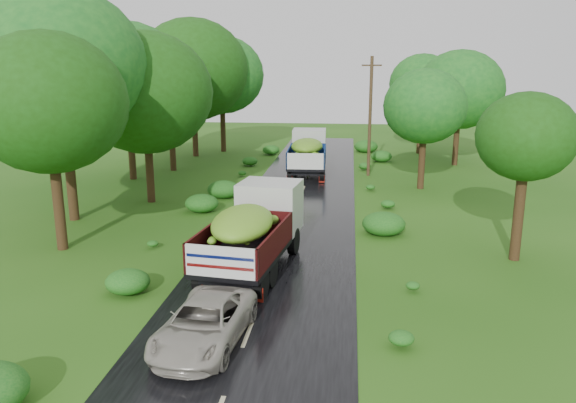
# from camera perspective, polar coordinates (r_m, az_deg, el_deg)

# --- Properties ---
(ground) EXTENTS (120.00, 120.00, 0.00)m
(ground) POSITION_cam_1_polar(r_m,az_deg,el_deg) (17.21, -4.14, -13.38)
(ground) COLOR #204F11
(ground) RESTS_ON ground
(road) EXTENTS (6.50, 80.00, 0.02)m
(road) POSITION_cam_1_polar(r_m,az_deg,el_deg) (21.71, -1.75, -7.35)
(road) COLOR black
(road) RESTS_ON ground
(road_lines) EXTENTS (0.12, 69.60, 0.00)m
(road_lines) POSITION_cam_1_polar(r_m,az_deg,el_deg) (22.63, -1.40, -6.40)
(road_lines) COLOR #BFB78C
(road_lines) RESTS_ON road
(truck_near) EXTENTS (3.42, 7.42, 3.01)m
(truck_near) POSITION_cam_1_polar(r_m,az_deg,el_deg) (21.91, -3.35, -2.49)
(truck_near) COLOR black
(truck_near) RESTS_ON ground
(truck_far) EXTENTS (2.73, 7.22, 3.00)m
(truck_far) POSITION_cam_1_polar(r_m,az_deg,el_deg) (40.68, 2.04, 5.18)
(truck_far) COLOR black
(truck_far) RESTS_ON ground
(car) EXTENTS (2.52, 4.76, 1.28)m
(car) POSITION_cam_1_polar(r_m,az_deg,el_deg) (16.56, -8.47, -12.11)
(car) COLOR #ABA598
(car) RESTS_ON road
(utility_pole) EXTENTS (1.40, 0.62, 8.33)m
(utility_pole) POSITION_cam_1_polar(r_m,az_deg,el_deg) (40.11, 8.34, 8.64)
(utility_pole) COLOR #382616
(utility_pole) RESTS_ON ground
(trees_left) EXTENTS (7.47, 31.63, 9.65)m
(trees_left) POSITION_cam_1_polar(r_m,az_deg,el_deg) (39.09, -13.42, 11.97)
(trees_left) COLOR black
(trees_left) RESTS_ON ground
(trees_right) EXTENTS (7.14, 31.04, 7.61)m
(trees_right) POSITION_cam_1_polar(r_m,az_deg,el_deg) (41.64, 15.73, 10.25)
(trees_right) COLOR black
(trees_right) RESTS_ON ground
(shrubs) EXTENTS (11.90, 44.00, 0.70)m
(shrubs) POSITION_cam_1_polar(r_m,az_deg,el_deg) (30.13, 0.63, -0.55)
(shrubs) COLOR #145517
(shrubs) RESTS_ON ground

